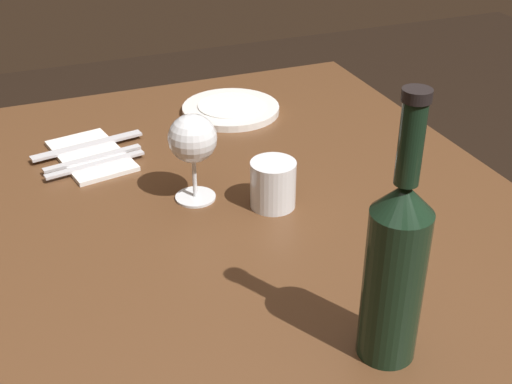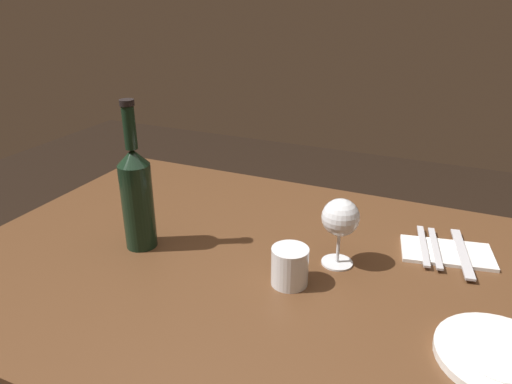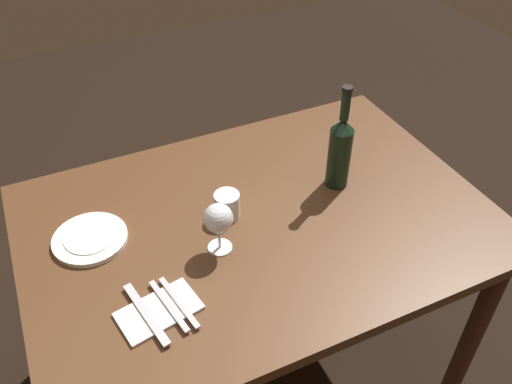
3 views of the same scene
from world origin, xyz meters
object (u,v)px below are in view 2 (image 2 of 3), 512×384
at_px(water_tumbler, 290,268).
at_px(fork_inner, 435,248).
at_px(wine_bottle, 137,195).
at_px(table_knife, 462,253).
at_px(dinner_plate, 501,356).
at_px(wine_glass_left, 340,219).
at_px(fork_outer, 423,245).
at_px(folded_napkin, 447,253).

xyz_separation_m(water_tumbler, fork_inner, (0.25, 0.24, -0.02)).
bearing_deg(wine_bottle, water_tumbler, -0.95).
xyz_separation_m(water_tumbler, table_knife, (0.31, 0.24, -0.02)).
relative_size(dinner_plate, fork_inner, 1.12).
bearing_deg(fork_inner, wine_glass_left, -144.10).
xyz_separation_m(water_tumbler, fork_outer, (0.23, 0.24, -0.02)).
bearing_deg(dinner_plate, folded_napkin, 107.78).
relative_size(dinner_plate, fork_outer, 1.12).
relative_size(folded_napkin, fork_outer, 1.15).
height_order(fork_inner, table_knife, same).
bearing_deg(fork_outer, fork_inner, 0.00).
bearing_deg(table_knife, wine_glass_left, -150.87).
relative_size(wine_bottle, table_knife, 1.57).
bearing_deg(fork_outer, water_tumbler, -133.05).
distance_m(dinner_plate, folded_napkin, 0.32).
bearing_deg(folded_napkin, dinner_plate, -72.22).
distance_m(wine_bottle, dinner_plate, 0.74).
relative_size(dinner_plate, folded_napkin, 0.97).
bearing_deg(water_tumbler, fork_outer, 46.95).
relative_size(wine_glass_left, folded_napkin, 0.71).
height_order(wine_bottle, folded_napkin, wine_bottle).
height_order(dinner_plate, table_knife, dinner_plate).
distance_m(wine_bottle, water_tumbler, 0.37).
bearing_deg(folded_napkin, fork_inner, 180.00).
bearing_deg(wine_bottle, fork_inner, 21.28).
distance_m(dinner_plate, fork_inner, 0.33).
distance_m(water_tumbler, folded_napkin, 0.37).
height_order(wine_glass_left, fork_inner, wine_glass_left).
bearing_deg(water_tumbler, dinner_plate, -9.66).
xyz_separation_m(water_tumbler, dinner_plate, (0.37, -0.06, -0.03)).
bearing_deg(wine_glass_left, fork_outer, 39.96).
bearing_deg(fork_inner, water_tumbler, -136.06).
height_order(wine_glass_left, dinner_plate, wine_glass_left).
height_order(wine_glass_left, fork_outer, wine_glass_left).
relative_size(wine_bottle, folded_napkin, 1.59).
height_order(fork_inner, fork_outer, same).
relative_size(water_tumbler, fork_inner, 0.43).
xyz_separation_m(wine_glass_left, water_tumbler, (-0.07, -0.11, -0.07)).
height_order(dinner_plate, fork_outer, dinner_plate).
bearing_deg(fork_outer, wine_bottle, -157.89).
distance_m(wine_bottle, fork_outer, 0.64).
distance_m(water_tumbler, dinner_plate, 0.38).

